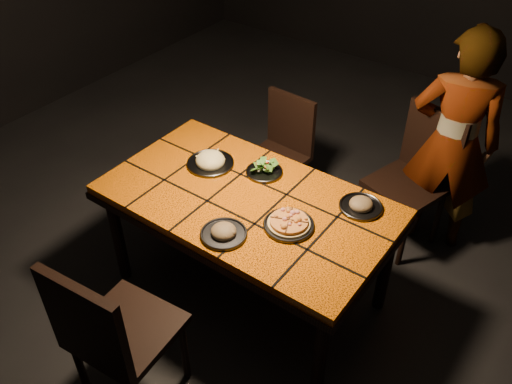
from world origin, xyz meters
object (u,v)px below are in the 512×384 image
Objects in this scene: dining_table at (247,209)px; diner at (453,144)px; plate_pizza at (289,224)px; plate_pasta at (210,161)px; chair_near at (110,332)px; chair_far_left at (282,146)px; chair_far_right at (418,171)px.

diner is (0.73, 1.16, 0.10)m from dining_table.
plate_pasta is (-0.68, 0.18, 0.01)m from plate_pizza.
dining_table is at bearing -98.36° from chair_near.
diner is 1.51m from plate_pasta.
chair_near is 3.43× the size of plate_pizza.
chair_near is at bearing -111.75° from plate_pizza.
chair_near is at bearing -74.36° from plate_pasta.
chair_near is 1.87m from chair_far_left.
plate_pizza is 0.70m from plate_pasta.
dining_table is at bearing 41.74° from diner.
dining_table is 1.06× the size of diner.
plate_pasta is at bearing 161.37° from dining_table.
diner is (1.07, 0.29, 0.28)m from chair_far_left.
plate_pasta reaches higher than dining_table.
plate_pasta reaches higher than plate_pizza.
chair_far_right reaches higher than plate_pasta.
chair_far_right is at bearing 76.81° from plate_pizza.
dining_table is 1.62× the size of chair_near.
dining_table is 0.33m from plate_pizza.
chair_far_right reaches higher than plate_pizza.
plate_pizza is at bearing 55.04° from diner.
chair_near is 1.04× the size of chair_far_right.
diner reaches higher than chair_far_right.
chair_near is 1.16m from plate_pasta.
diner is 1.29m from plate_pizza.
chair_far_right is 0.63× the size of diner.
dining_table is at bearing -65.78° from chair_far_left.
plate_pizza reaches higher than dining_table.
chair_far_right is at bearing 61.66° from dining_table.
diner is (0.15, 0.09, 0.22)m from chair_far_right.
chair_near is at bearing -90.85° from chair_far_right.
chair_far_left is at bearing -0.82° from diner.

